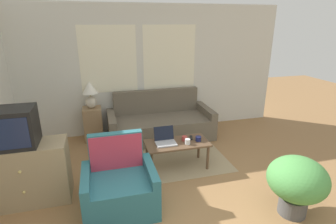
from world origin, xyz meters
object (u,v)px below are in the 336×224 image
table_lamp (90,92)px  potted_plant (297,181)px  coffee_table (177,145)px  cup_white (188,142)px  laptop (165,140)px  cup_navy (185,138)px  television (17,127)px  tv_remote (191,138)px  couch (160,124)px  armchair (120,188)px  cup_yellow (198,139)px

table_lamp → potted_plant: size_ratio=0.70×
coffee_table → cup_white: (0.14, -0.10, 0.10)m
laptop → cup_navy: (0.32, -0.00, -0.02)m
television → coffee_table: 2.24m
table_lamp → tv_remote: table_lamp is taller
laptop → tv_remote: size_ratio=2.03×
table_lamp → cup_navy: table_lamp is taller
television → potted_plant: 3.41m
laptop → couch: bearing=80.3°
potted_plant → cup_white: bearing=124.6°
cup_white → tv_remote: bearing=55.9°
couch → tv_remote: (0.24, -1.18, 0.18)m
armchair → laptop: 1.13m
potted_plant → coffee_table: bearing=126.5°
television → coffee_table: bearing=8.4°
armchair → potted_plant: (2.03, -0.68, 0.18)m
cup_navy → cup_yellow: bearing=-19.2°
couch → coffee_table: 1.27m
couch → laptop: 1.27m
armchair → cup_white: armchair is taller
coffee_table → tv_remote: bearing=18.2°
armchair → cup_white: (1.12, 0.65, 0.20)m
table_lamp → cup_navy: 2.07m
couch → tv_remote: bearing=-78.4°
coffee_table → armchair: bearing=-142.7°
table_lamp → television: bearing=-115.0°
laptop → cup_navy: 0.32m
couch → potted_plant: 2.89m
tv_remote → table_lamp: bearing=138.9°
cup_yellow → laptop: bearing=172.0°
coffee_table → cup_navy: cup_navy is taller
table_lamp → tv_remote: (1.56, -1.36, -0.53)m
tv_remote → potted_plant: (0.78, -1.51, 0.01)m
armchair → table_lamp: table_lamp is taller
table_lamp → cup_navy: bearing=-44.7°
coffee_table → table_lamp: bearing=131.7°
armchair → cup_white: 1.31m
television → potted_plant: bearing=-19.3°
laptop → cup_yellow: 0.53m
coffee_table → potted_plant: (1.05, -1.42, 0.07)m
laptop → tv_remote: 0.46m
tv_remote → potted_plant: bearing=-62.5°
cup_navy → potted_plant: size_ratio=0.11×
armchair → cup_navy: 1.37m
table_lamp → laptop: table_lamp is taller
laptop → potted_plant: 1.91m
cup_white → potted_plant: bearing=-55.4°
table_lamp → coffee_table: size_ratio=0.52×
armchair → coffee_table: size_ratio=0.92×
armchair → table_lamp: size_ratio=1.77×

